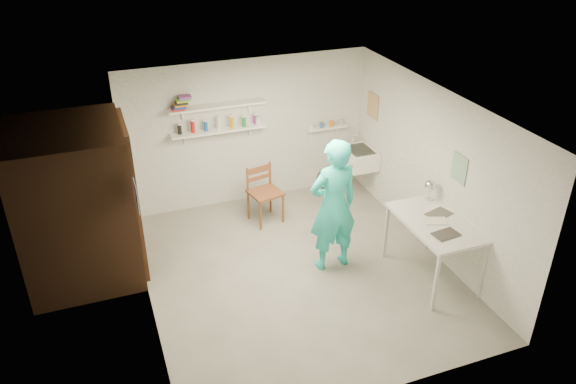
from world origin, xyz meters
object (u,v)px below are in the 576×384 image
object	(u,v)px
wooden_chair	(265,193)
desk_lamp	(431,185)
work_table	(433,249)
wall_clock	(328,177)
belfast_sink	(359,158)
man	(333,206)

from	to	relation	value
wooden_chair	desk_lamp	distance (m)	2.53
wooden_chair	work_table	size ratio (longest dim) A/B	0.76
wall_clock	desk_lamp	distance (m)	1.42
belfast_sink	wooden_chair	world-z (taller)	wooden_chair
belfast_sink	work_table	distance (m)	2.43
work_table	wooden_chair	bearing A→B (deg)	127.10
wall_clock	desk_lamp	world-z (taller)	wall_clock
wooden_chair	belfast_sink	bearing A→B (deg)	-3.55
belfast_sink	desk_lamp	distance (m)	1.93
belfast_sink	desk_lamp	size ratio (longest dim) A/B	3.65
belfast_sink	desk_lamp	bearing A→B (deg)	-86.74
work_table	desk_lamp	xyz separation A→B (m)	(0.22, 0.53, 0.66)
belfast_sink	wall_clock	distance (m)	2.02
wall_clock	wooden_chair	size ratio (longest dim) A/B	0.34
work_table	desk_lamp	world-z (taller)	desk_lamp
desk_lamp	belfast_sink	bearing A→B (deg)	93.26
belfast_sink	work_table	size ratio (longest dim) A/B	0.46
belfast_sink	desk_lamp	xyz separation A→B (m)	(0.11, -1.88, 0.40)
wall_clock	desk_lamp	size ratio (longest dim) A/B	2.09
belfast_sink	wall_clock	bearing A→B (deg)	-129.98
belfast_sink	work_table	world-z (taller)	work_table
belfast_sink	man	xyz separation A→B (m)	(-1.26, -1.70, 0.25)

